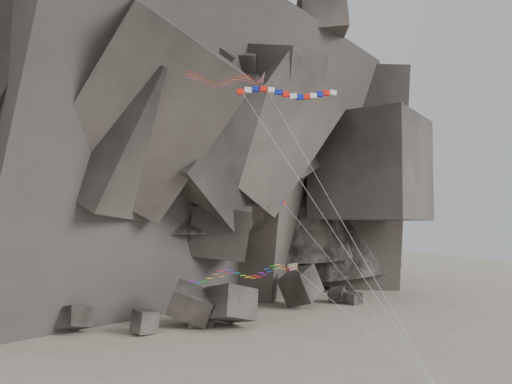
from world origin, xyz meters
name	(u,v)px	position (x,y,z in m)	size (l,w,h in m)	color
headland	(148,108)	(0.00, 70.00, 42.00)	(110.00, 70.00, 84.00)	#564C46
boulder_field	(236,307)	(6.11, 32.40, 2.22)	(55.31, 17.20, 8.44)	#47423F
delta_kite	(222,79)	(-7.06, 5.70, 32.54)	(19.15, 17.03, 32.29)	red
banner_kite	(289,94)	(-0.14, 3.29, 31.09)	(13.48, 15.59, 30.14)	red
parafoil_kite	(240,273)	(-6.84, 1.45, 12.05)	(20.17, 12.21, 11.09)	#EBB30D
pennant_kite	(325,253)	(0.27, -3.04, 14.14)	(10.70, 10.32, 17.49)	red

